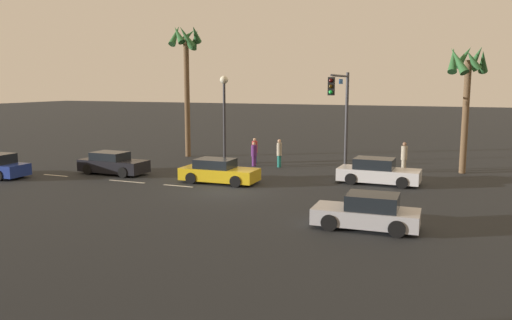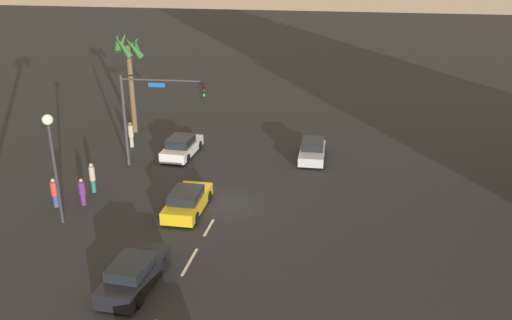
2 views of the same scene
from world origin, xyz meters
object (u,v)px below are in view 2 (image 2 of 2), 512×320
streetlamp (52,149)px  palm_tree_1 (129,58)px  pedestrian_0 (131,134)px  car_2 (182,147)px  pedestrian_3 (55,192)px  pedestrian_2 (92,177)px  traffic_signal (151,106)px  car_3 (312,151)px  car_0 (187,201)px  pedestrian_1 (82,191)px  car_1 (134,274)px

streetlamp → palm_tree_1: bearing=8.5°
streetlamp → pedestrian_0: 12.48m
car_2 → palm_tree_1: (4.34, 5.44, 5.43)m
pedestrian_3 → palm_tree_1: bearing=3.9°
pedestrian_2 → traffic_signal: bearing=-25.3°
car_3 → pedestrian_0: size_ratio=2.11×
traffic_signal → palm_tree_1: 8.19m
car_0 → pedestrian_0: bearing=38.2°
palm_tree_1 → car_3: bearing=-102.6°
car_0 → pedestrian_3: size_ratio=2.50×
car_3 → traffic_signal: 11.57m
car_3 → pedestrian_2: size_ratio=2.17×
pedestrian_1 → pedestrian_2: bearing=7.8°
streetlamp → palm_tree_1: palm_tree_1 is taller
car_1 → car_3: car_3 is taller
car_2 → car_3: size_ratio=1.10×
pedestrian_1 → car_1: bearing=-139.0°
car_3 → pedestrian_3: bearing=126.8°
car_0 → pedestrian_0: pedestrian_0 is taller
car_0 → palm_tree_1: bearing=33.8°
car_3 → pedestrian_1: 15.80m
car_1 → car_3: size_ratio=1.07×
pedestrian_0 → palm_tree_1: bearing=19.1°
traffic_signal → pedestrian_1: bearing=162.9°
pedestrian_0 → pedestrian_2: (-8.01, -0.95, -0.02)m
pedestrian_0 → pedestrian_3: size_ratio=1.10×
pedestrian_0 → pedestrian_1: bearing=-173.0°
streetlamp → palm_tree_1: size_ratio=0.77×
pedestrian_1 → palm_tree_1: 14.31m
car_3 → pedestrian_0: (-0.06, 13.58, 0.40)m
streetlamp → pedestrian_0: bearing=5.4°
pedestrian_3 → streetlamp: bearing=-141.2°
streetlamp → pedestrian_0: size_ratio=3.16×
car_2 → pedestrian_2: size_ratio=2.39×
car_0 → traffic_signal: traffic_signal is taller
palm_tree_1 → pedestrian_3: bearing=-176.1°
car_1 → pedestrian_0: pedestrian_0 is taller
pedestrian_1 → car_3: bearing=-51.6°
streetlamp → pedestrian_2: bearing=2.6°
pedestrian_1 → traffic_signal: bearing=-17.1°
car_0 → pedestrian_3: pedestrian_3 is taller
palm_tree_1 → pedestrian_2: bearing=-169.5°
pedestrian_3 → traffic_signal: bearing=-26.1°
car_1 → palm_tree_1: size_ratio=0.55×
pedestrian_2 → pedestrian_0: bearing=6.8°
car_3 → pedestrian_2: bearing=122.6°
car_0 → streetlamp: bearing=112.5°
car_2 → pedestrian_0: size_ratio=2.33×
car_2 → streetlamp: (-11.01, 3.14, 3.63)m
palm_tree_1 → streetlamp: bearing=-171.5°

